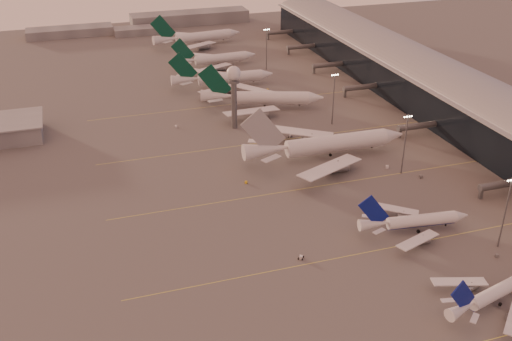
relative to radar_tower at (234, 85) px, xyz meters
name	(u,v)px	position (x,y,z in m)	size (l,w,h in m)	color
ground	(332,281)	(-5.00, -120.00, -20.95)	(700.00, 700.00, 0.00)	#585555
taxiway_markings	(343,181)	(25.00, -64.00, -20.94)	(180.00, 185.25, 0.02)	#D5CD4B
terminal	(441,90)	(102.88, -9.91, -10.43)	(57.00, 362.00, 23.04)	black
radar_tower	(234,85)	(0.00, 0.00, 0.00)	(6.40, 6.40, 31.10)	#56585D
mast_a	(506,209)	(53.00, -120.00, -7.21)	(3.60, 0.56, 25.00)	#56585D
mast_b	(405,142)	(50.00, -65.00, -7.21)	(3.60, 0.56, 25.00)	#56585D
mast_c	(334,97)	(45.00, -10.00, -7.21)	(3.60, 0.56, 25.00)	#56585D
mast_d	(266,47)	(43.00, 80.00, -7.21)	(3.60, 0.56, 25.00)	#56585D
distant_horizon	(156,22)	(-2.38, 205.14, -17.06)	(165.00, 37.50, 9.00)	slate
narrowbody_near	(493,296)	(32.76, -143.23, -18.05)	(35.91, 28.29, 14.30)	silver
narrowbody_mid	(414,223)	(31.98, -103.47, -17.83)	(39.39, 31.27, 15.42)	silver
widebody_white	(326,148)	(27.36, -42.41, -16.57)	(71.89, 57.58, 25.28)	silver
greentail_a	(263,100)	(20.65, 20.25, -16.93)	(60.21, 47.83, 22.73)	silver
greentail_b	(224,80)	(10.51, 57.87, -17.22)	(58.15, 46.87, 21.11)	silver
greentail_c	(216,61)	(16.03, 96.41, -17.55)	(53.08, 42.78, 19.27)	silver
greentail_d	(198,39)	(16.80, 146.97, -16.90)	(62.93, 50.56, 22.90)	silver
gsv_catering_a	(498,252)	(49.04, -124.89, -19.03)	(5.04, 3.11, 3.84)	slate
gsv_tug_mid	(301,257)	(-9.55, -106.80, -20.42)	(4.19, 3.88, 1.03)	silver
gsv_truck_b	(422,175)	(55.62, -70.84, -19.73)	(6.04, 2.53, 2.39)	slate
gsv_truck_c	(246,181)	(-10.93, -53.90, -19.98)	(3.87, 4.93, 1.91)	gold
gsv_catering_b	(388,163)	(47.03, -59.55, -18.61)	(6.23, 4.31, 4.69)	silver
gsv_tug_far	(290,136)	(20.64, -18.41, -20.47)	(3.70, 3.70, 0.94)	silver
gsv_truck_d	(176,125)	(-25.87, 9.23, -19.89)	(2.06, 5.18, 2.07)	silver
gsv_tug_hangar	(268,90)	(31.35, 43.85, -20.43)	(3.95, 2.99, 1.00)	gold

